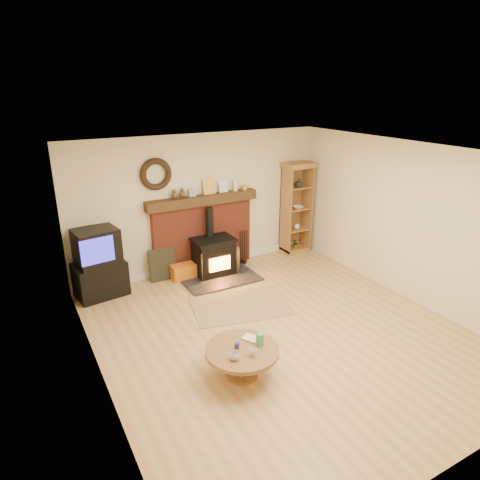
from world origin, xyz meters
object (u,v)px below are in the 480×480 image
tv_unit (99,264)px  curio_cabinet (296,208)px  coffee_table (242,354)px  wood_stove (214,258)px

tv_unit → curio_cabinet: 4.13m
tv_unit → curio_cabinet: bearing=1.2°
coffee_table → wood_stove: bearing=70.6°
wood_stove → curio_cabinet: size_ratio=0.73×
wood_stove → curio_cabinet: curio_cabinet is taller
coffee_table → tv_unit: bearing=108.9°
wood_stove → coffee_table: size_ratio=1.53×
curio_cabinet → coffee_table: (-3.06, -3.15, -0.65)m
wood_stove → curio_cabinet: 2.16m
tv_unit → coffee_table: 3.25m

